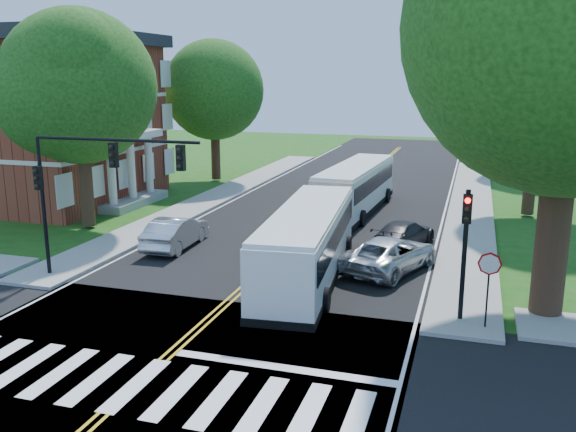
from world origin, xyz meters
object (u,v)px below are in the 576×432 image
at_px(bus_follow, 356,187).
at_px(suv, 390,254).
at_px(bus_lead, 308,243).
at_px(signal_ne, 465,238).
at_px(dark_sedan, 404,234).
at_px(hatchback, 176,232).
at_px(signal_nw, 90,175).

distance_m(bus_follow, suv, 11.42).
height_order(bus_lead, suv, bus_lead).
relative_size(bus_lead, bus_follow, 1.01).
relative_size(bus_follow, suv, 2.15).
height_order(signal_ne, dark_sedan, signal_ne).
xyz_separation_m(signal_ne, hatchback, (-13.37, 5.44, -2.19)).
height_order(bus_follow, hatchback, bus_follow).
bearing_deg(signal_ne, hatchback, 157.86).
xyz_separation_m(bus_lead, bus_follow, (-0.52, 12.90, -0.01)).
distance_m(bus_lead, dark_sedan, 6.84).
xyz_separation_m(bus_follow, suv, (3.57, -10.82, -0.79)).
relative_size(bus_lead, suv, 2.17).
xyz_separation_m(signal_nw, bus_lead, (7.96, 2.87, -2.83)).
height_order(signal_ne, suv, signal_ne).
bearing_deg(suv, dark_sedan, -71.94).
bearing_deg(bus_follow, suv, 111.48).
bearing_deg(bus_lead, dark_sedan, -123.39).
bearing_deg(bus_follow, dark_sedan, 121.44).
bearing_deg(suv, signal_ne, 141.82).
height_order(bus_follow, suv, bus_follow).
bearing_deg(hatchback, signal_ne, 155.35).
relative_size(signal_nw, signal_ne, 1.62).
bearing_deg(hatchback, bus_lead, 157.98).
bearing_deg(bus_lead, suv, -150.92).
distance_m(signal_nw, hatchback, 6.57).
xyz_separation_m(signal_nw, bus_follow, (7.44, 15.78, -2.84)).
xyz_separation_m(signal_nw, hatchback, (0.69, 5.45, -3.61)).
bearing_deg(signal_nw, suv, 24.24).
distance_m(suv, dark_sedan, 3.90).
distance_m(signal_nw, suv, 12.61).
distance_m(signal_ne, bus_follow, 17.16).
distance_m(hatchback, dark_sedan, 11.01).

